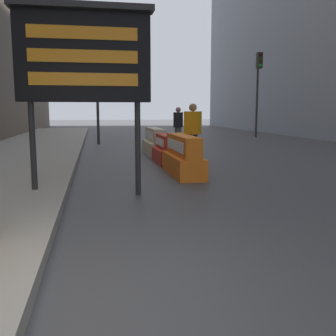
% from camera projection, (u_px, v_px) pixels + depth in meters
% --- Properties ---
extents(ground_plane, '(120.00, 120.00, 0.00)m').
position_uv_depth(ground_plane, '(29.00, 322.00, 2.79)').
color(ground_plane, '#3F3F42').
extents(message_board, '(2.33, 0.36, 3.21)m').
position_uv_depth(message_board, '(84.00, 56.00, 6.51)').
color(message_board, '#28282B').
rests_on(message_board, ground_plane).
extents(jersey_barrier_orange_near, '(0.61, 2.16, 0.92)m').
position_uv_depth(jersey_barrier_orange_near, '(183.00, 157.00, 9.14)').
color(jersey_barrier_orange_near, orange).
rests_on(jersey_barrier_orange_near, ground_plane).
extents(jersey_barrier_red_striped, '(0.63, 1.62, 0.80)m').
position_uv_depth(jersey_barrier_red_striped, '(166.00, 150.00, 11.23)').
color(jersey_barrier_red_striped, red).
rests_on(jersey_barrier_red_striped, ground_plane).
extents(jersey_barrier_cream, '(0.64, 2.16, 0.89)m').
position_uv_depth(jersey_barrier_cream, '(155.00, 143.00, 13.36)').
color(jersey_barrier_cream, beige).
rests_on(jersey_barrier_cream, ground_plane).
extents(traffic_cone_near, '(0.35, 0.35, 0.63)m').
position_uv_depth(traffic_cone_near, '(194.00, 154.00, 10.71)').
color(traffic_cone_near, black).
rests_on(traffic_cone_near, ground_plane).
extents(traffic_cone_mid, '(0.38, 0.38, 0.67)m').
position_uv_depth(traffic_cone_mid, '(169.00, 156.00, 10.18)').
color(traffic_cone_mid, black).
rests_on(traffic_cone_mid, ground_plane).
extents(traffic_cone_far, '(0.31, 0.31, 0.56)m').
position_uv_depth(traffic_cone_far, '(192.00, 154.00, 11.10)').
color(traffic_cone_far, black).
rests_on(traffic_cone_far, ground_plane).
extents(traffic_light_near_curb, '(0.28, 0.44, 4.24)m').
position_uv_depth(traffic_light_near_curb, '(97.00, 74.00, 16.96)').
color(traffic_light_near_curb, '#2D2D30').
rests_on(traffic_light_near_curb, ground_plane).
extents(traffic_light_far_side, '(0.28, 0.45, 4.57)m').
position_uv_depth(traffic_light_far_side, '(258.00, 77.00, 21.33)').
color(traffic_light_far_side, '#2D2D30').
rests_on(traffic_light_far_side, ground_plane).
extents(pedestrian_worker, '(0.45, 0.50, 1.63)m').
position_uv_depth(pedestrian_worker, '(178.00, 123.00, 16.34)').
color(pedestrian_worker, '#514C42').
rests_on(pedestrian_worker, ground_plane).
extents(pedestrian_passerby, '(0.51, 0.49, 1.68)m').
position_uv_depth(pedestrian_passerby, '(193.00, 128.00, 11.24)').
color(pedestrian_passerby, '#333338').
rests_on(pedestrian_passerby, ground_plane).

